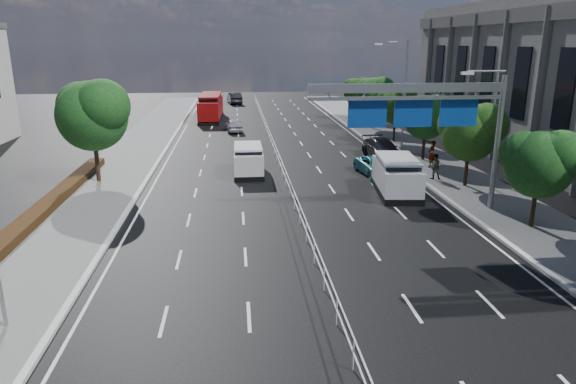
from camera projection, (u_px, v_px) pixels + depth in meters
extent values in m
plane|color=black|center=(332.00, 312.00, 17.38)|extent=(160.00, 160.00, 0.00)
cube|color=silver|center=(56.00, 325.00, 16.47)|extent=(0.25, 140.00, 0.15)
cube|color=silver|center=(277.00, 150.00, 38.57)|extent=(0.05, 85.00, 0.05)
cube|color=silver|center=(277.00, 156.00, 38.70)|extent=(0.05, 85.00, 0.05)
cylinder|color=gray|center=(497.00, 145.00, 26.95)|extent=(0.28, 0.28, 7.20)
cube|color=gray|center=(408.00, 88.00, 25.62)|extent=(10.20, 0.25, 0.45)
cube|color=gray|center=(408.00, 98.00, 25.76)|extent=(10.20, 0.18, 0.18)
cylinder|color=gray|center=(487.00, 71.00, 25.78)|extent=(2.00, 0.10, 0.10)
cube|color=silver|center=(467.00, 73.00, 25.71)|extent=(0.60, 0.25, 0.15)
cube|color=navy|center=(458.00, 113.00, 26.43)|extent=(2.00, 0.08, 1.40)
cube|color=white|center=(458.00, 113.00, 26.48)|extent=(1.80, 0.02, 1.20)
cube|color=navy|center=(413.00, 113.00, 26.19)|extent=(2.00, 0.08, 1.40)
cube|color=white|center=(413.00, 113.00, 26.24)|extent=(1.80, 0.02, 1.20)
cube|color=navy|center=(367.00, 114.00, 25.96)|extent=(2.00, 0.08, 1.40)
cube|color=white|center=(367.00, 114.00, 26.00)|extent=(1.80, 0.02, 1.20)
cylinder|color=gray|center=(405.00, 97.00, 41.99)|extent=(0.16, 0.16, 9.00)
cylinder|color=gray|center=(393.00, 42.00, 40.66)|extent=(0.10, 2.40, 0.10)
cube|color=silver|center=(379.00, 44.00, 40.59)|extent=(0.60, 0.25, 0.15)
cube|color=#4C4947|center=(510.00, 16.00, 37.06)|extent=(0.40, 36.00, 1.00)
cylinder|color=black|center=(97.00, 156.00, 32.89)|extent=(0.28, 0.28, 3.50)
sphere|color=#123915|center=(92.00, 116.00, 32.16)|extent=(4.40, 4.40, 4.40)
sphere|color=#123915|center=(103.00, 106.00, 31.42)|extent=(3.30, 3.30, 3.30)
sphere|color=#123915|center=(81.00, 106.00, 32.56)|extent=(3.08, 3.08, 3.08)
cylinder|color=black|center=(534.00, 203.00, 24.79)|extent=(0.21, 0.21, 2.60)
sphere|color=#123915|center=(539.00, 165.00, 24.25)|extent=(3.20, 3.20, 3.20)
sphere|color=#123915|center=(560.00, 156.00, 23.71)|extent=(2.40, 2.40, 2.40)
sphere|color=#123915|center=(524.00, 154.00, 24.54)|extent=(2.24, 2.24, 2.24)
cylinder|color=black|center=(467.00, 166.00, 31.92)|extent=(0.22, 0.22, 2.80)
sphere|color=black|center=(470.00, 133.00, 31.34)|extent=(3.50, 3.50, 3.50)
sphere|color=black|center=(486.00, 125.00, 30.75)|extent=(2.62, 2.62, 2.62)
sphere|color=black|center=(457.00, 124.00, 31.66)|extent=(2.45, 2.45, 2.45)
cylinder|color=black|center=(424.00, 144.00, 39.10)|extent=(0.22, 0.22, 2.70)
sphere|color=#123915|center=(426.00, 118.00, 38.54)|extent=(3.30, 3.30, 3.30)
sphere|color=#123915|center=(437.00, 111.00, 37.98)|extent=(2.48, 2.48, 2.47)
sphere|color=#123915|center=(416.00, 111.00, 38.83)|extent=(2.31, 2.31, 2.31)
cylinder|color=black|center=(394.00, 128.00, 46.26)|extent=(0.21, 0.21, 2.65)
sphere|color=black|center=(396.00, 106.00, 45.71)|extent=(3.20, 3.20, 3.20)
sphere|color=black|center=(405.00, 101.00, 45.17)|extent=(2.40, 2.40, 2.40)
sphere|color=black|center=(388.00, 101.00, 46.00)|extent=(2.24, 2.24, 2.24)
cylinder|color=black|center=(373.00, 116.00, 53.40)|extent=(0.23, 0.23, 2.85)
sphere|color=#123915|center=(374.00, 95.00, 52.80)|extent=(3.60, 3.60, 3.60)
sphere|color=#123915|center=(382.00, 90.00, 52.20)|extent=(2.70, 2.70, 2.70)
sphere|color=#123915|center=(367.00, 90.00, 53.13)|extent=(2.52, 2.52, 2.52)
cylinder|color=black|center=(356.00, 108.00, 60.59)|extent=(0.21, 0.21, 2.60)
sphere|color=black|center=(357.00, 92.00, 60.05)|extent=(3.10, 3.10, 3.10)
sphere|color=black|center=(363.00, 87.00, 59.52)|extent=(2.32, 2.33, 2.32)
sphere|color=black|center=(351.00, 88.00, 60.32)|extent=(2.17, 2.17, 2.17)
cube|color=black|center=(249.00, 171.00, 35.68)|extent=(2.00, 4.60, 0.33)
cube|color=silver|center=(248.00, 160.00, 35.46)|extent=(1.96, 4.51, 1.36)
cube|color=black|center=(248.00, 150.00, 35.27)|extent=(1.80, 3.25, 0.60)
cube|color=silver|center=(248.00, 146.00, 35.18)|extent=(1.88, 3.52, 0.12)
cylinder|color=black|center=(237.00, 174.00, 34.13)|extent=(0.29, 0.68, 0.68)
cylinder|color=black|center=(261.00, 174.00, 34.29)|extent=(0.29, 0.68, 0.68)
cylinder|color=black|center=(237.00, 164.00, 36.98)|extent=(0.29, 0.68, 0.68)
cylinder|color=black|center=(259.00, 164.00, 37.13)|extent=(0.29, 0.68, 0.68)
cube|color=black|center=(211.00, 118.00, 60.60)|extent=(2.67, 10.01, 0.30)
cube|color=maroon|center=(211.00, 107.00, 60.24)|extent=(2.62, 9.82, 2.02)
cube|color=black|center=(211.00, 99.00, 59.96)|extent=(2.35, 7.08, 0.89)
cube|color=maroon|center=(210.00, 95.00, 59.83)|extent=(2.46, 7.67, 0.18)
cylinder|color=black|center=(201.00, 121.00, 57.41)|extent=(0.28, 0.62, 0.61)
cylinder|color=black|center=(218.00, 121.00, 57.55)|extent=(0.28, 0.62, 0.61)
cylinder|color=black|center=(205.00, 113.00, 63.57)|extent=(0.28, 0.62, 0.61)
cylinder|color=black|center=(221.00, 113.00, 63.71)|extent=(0.28, 0.62, 0.61)
imported|color=#9B9CA2|center=(234.00, 125.00, 52.29)|extent=(1.93, 4.05, 1.33)
imported|color=black|center=(234.00, 98.00, 75.93)|extent=(2.40, 5.18, 1.65)
cube|color=black|center=(396.00, 190.00, 31.09)|extent=(2.82, 5.51, 0.36)
cube|color=#B7BABF|center=(397.00, 176.00, 30.84)|extent=(2.76, 5.40, 1.50)
cube|color=black|center=(397.00, 164.00, 30.63)|extent=(2.43, 3.94, 0.66)
cube|color=#B7BABF|center=(398.00, 159.00, 30.54)|extent=(2.55, 4.26, 0.13)
cylinder|color=black|center=(386.00, 195.00, 29.40)|extent=(0.40, 0.78, 0.74)
cylinder|color=black|center=(418.00, 195.00, 29.38)|extent=(0.40, 0.78, 0.74)
cylinder|color=black|center=(376.00, 180.00, 32.68)|extent=(0.40, 0.78, 0.74)
cylinder|color=black|center=(405.00, 180.00, 32.67)|extent=(0.40, 0.78, 0.74)
imported|color=#196671|center=(377.00, 166.00, 35.19)|extent=(2.55, 4.60, 1.22)
imported|color=black|center=(382.00, 149.00, 40.11)|extent=(2.36, 5.33, 1.52)
imported|color=gray|center=(432.00, 154.00, 36.67)|extent=(0.84, 0.82, 1.94)
imported|color=gray|center=(435.00, 166.00, 33.57)|extent=(0.89, 0.74, 1.69)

